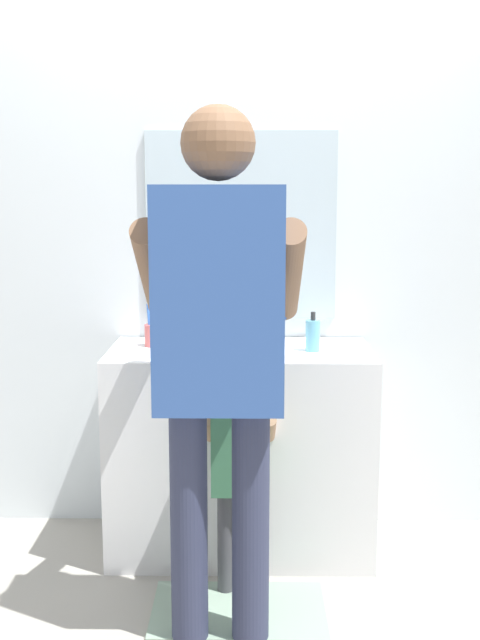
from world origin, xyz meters
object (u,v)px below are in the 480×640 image
at_px(toothbrush_cup, 153,334).
at_px(soap_bottle, 313,335).
at_px(child_toddler, 239,460).
at_px(adult_parent, 219,332).

distance_m(toothbrush_cup, soap_bottle, 0.68).
bearing_deg(child_toddler, adult_parent, -101.56).
bearing_deg(adult_parent, soap_bottle, 61.70).
bearing_deg(child_toddler, toothbrush_cup, 129.17).
xyz_separation_m(child_toddler, adult_parent, (-0.06, -0.30, 0.55)).
height_order(toothbrush_cup, soap_bottle, toothbrush_cup).
bearing_deg(adult_parent, child_toddler, 78.44).
bearing_deg(soap_bottle, toothbrush_cup, 172.39).
xyz_separation_m(toothbrush_cup, child_toddler, (0.38, -0.46, -0.40)).
bearing_deg(soap_bottle, adult_parent, -118.30).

